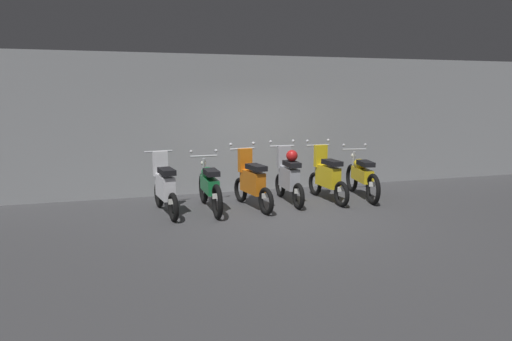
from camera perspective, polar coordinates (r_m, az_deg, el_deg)
name	(u,v)px	position (r m, az deg, el deg)	size (l,w,h in m)	color
ground_plane	(285,215)	(8.54, 3.68, -5.72)	(80.00, 80.00, 0.00)	#424244
back_wall	(249,124)	(10.63, -0.84, 5.96)	(16.00, 0.30, 3.16)	gray
motorbike_slot_0	(165,187)	(8.71, -11.58, -2.05)	(0.56, 1.67, 1.18)	black
motorbike_slot_1	(209,186)	(8.84, -5.98, -1.94)	(0.59, 1.95, 1.15)	black
motorbike_slot_2	(252,182)	(8.98, -0.56, -1.47)	(0.58, 1.67, 1.29)	black
motorbike_slot_3	(289,176)	(9.44, 4.18, -0.71)	(0.59, 1.68, 1.29)	black
motorbike_slot_4	(327,176)	(9.73, 9.04, -0.74)	(0.59, 1.68, 1.29)	black
motorbike_slot_5	(362,175)	(10.18, 13.33, -0.62)	(0.58, 1.94, 1.15)	black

